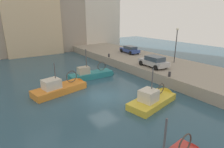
% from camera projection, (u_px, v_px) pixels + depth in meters
% --- Properties ---
extents(water_surface, '(80.00, 80.00, 0.00)m').
position_uv_depth(water_surface, '(103.00, 96.00, 17.98)').
color(water_surface, '#2D5166').
rests_on(water_surface, ground).
extents(quay_wall, '(9.00, 56.00, 1.20)m').
position_uv_depth(quay_wall, '(177.00, 71.00, 24.00)').
color(quay_wall, '#9E9384').
rests_on(quay_wall, ground).
extents(fishing_boat_orange, '(6.46, 2.97, 4.07)m').
position_uv_depth(fishing_boat_orange, '(63.00, 90.00, 19.03)').
color(fishing_boat_orange, orange).
rests_on(fishing_boat_orange, ground).
extents(fishing_boat_yellow, '(6.01, 2.98, 4.36)m').
position_uv_depth(fishing_boat_yellow, '(155.00, 101.00, 16.54)').
color(fishing_boat_yellow, gold).
rests_on(fishing_boat_yellow, ground).
extents(fishing_boat_teal, '(6.42, 2.07, 4.49)m').
position_uv_depth(fishing_boat_teal, '(93.00, 76.00, 23.42)').
color(fishing_boat_teal, teal).
rests_on(fishing_boat_teal, ground).
extents(parked_car_blue, '(2.06, 4.20, 1.28)m').
position_uv_depth(parked_car_blue, '(130.00, 49.00, 32.35)').
color(parked_car_blue, '#334C9E').
rests_on(parked_car_blue, quay_wall).
extents(parked_car_silver, '(2.22, 4.11, 1.42)m').
position_uv_depth(parked_car_silver, '(154.00, 61.00, 23.64)').
color(parked_car_silver, '#B7B7BC').
rests_on(parked_car_silver, quay_wall).
extents(mooring_bollard_mid, '(0.28, 0.28, 0.55)m').
position_uv_depth(mooring_bollard_mid, '(170.00, 74.00, 19.92)').
color(mooring_bollard_mid, '#2D2D33').
rests_on(mooring_bollard_mid, quay_wall).
extents(mooring_bollard_north, '(0.28, 0.28, 0.55)m').
position_uv_depth(mooring_bollard_north, '(109.00, 55.00, 29.34)').
color(mooring_bollard_north, '#2D2D33').
rests_on(mooring_bollard_north, quay_wall).
extents(quay_streetlamp, '(0.36, 0.36, 4.83)m').
position_uv_depth(quay_streetlamp, '(176.00, 40.00, 24.98)').
color(quay_streetlamp, '#38383D').
rests_on(quay_streetlamp, quay_wall).
extents(waterfront_building_east_mid, '(10.80, 8.38, 16.53)m').
position_uv_depth(waterfront_building_east_mid, '(28.00, 12.00, 36.48)').
color(waterfront_building_east_mid, beige).
rests_on(waterfront_building_east_mid, ground).
extents(waterfront_building_east, '(9.76, 7.56, 20.89)m').
position_uv_depth(waterfront_building_east, '(96.00, 3.00, 44.47)').
color(waterfront_building_east, silver).
rests_on(waterfront_building_east, ground).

